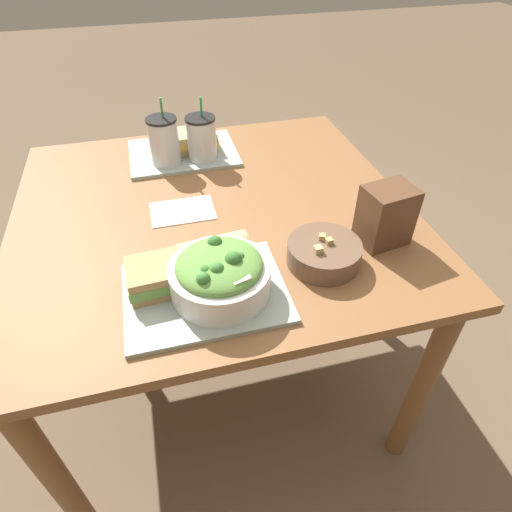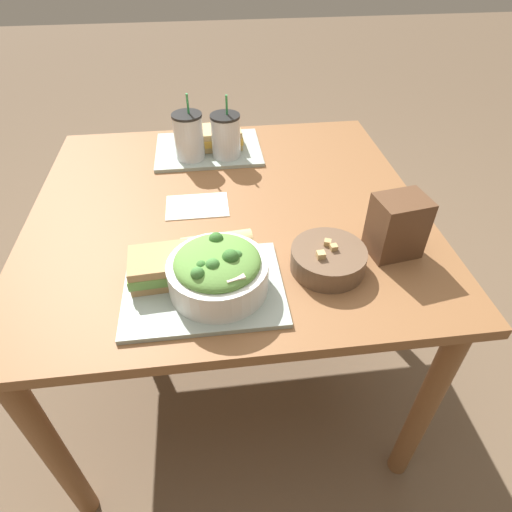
% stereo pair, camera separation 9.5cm
% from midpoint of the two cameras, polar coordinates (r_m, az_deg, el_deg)
% --- Properties ---
extents(ground_plane, '(12.00, 12.00, 0.00)m').
position_cam_midpoint_polar(ground_plane, '(1.80, -5.70, -14.31)').
color(ground_plane, brown).
extents(dining_table, '(1.12, 1.07, 0.77)m').
position_cam_midpoint_polar(dining_table, '(1.31, -7.58, 2.59)').
color(dining_table, brown).
rests_on(dining_table, ground_plane).
extents(tray_near, '(0.36, 0.27, 0.01)m').
position_cam_midpoint_polar(tray_near, '(0.98, -9.54, -4.98)').
color(tray_near, '#99A89E').
rests_on(tray_near, dining_table).
extents(tray_far, '(0.36, 0.27, 0.01)m').
position_cam_midpoint_polar(tray_far, '(1.55, -11.48, 13.25)').
color(tray_far, '#99A89E').
rests_on(tray_far, dining_table).
extents(salad_bowl, '(0.22, 0.22, 0.12)m').
position_cam_midpoint_polar(salad_bowl, '(0.94, -7.75, -2.51)').
color(salad_bowl, white).
rests_on(salad_bowl, tray_near).
extents(soup_bowl, '(0.18, 0.18, 0.07)m').
position_cam_midpoint_polar(soup_bowl, '(1.04, 6.47, 0.36)').
color(soup_bowl, brown).
rests_on(soup_bowl, dining_table).
extents(sandwich_near, '(0.15, 0.12, 0.06)m').
position_cam_midpoint_polar(sandwich_near, '(0.99, -15.52, -2.68)').
color(sandwich_near, tan).
rests_on(sandwich_near, tray_near).
extents(baguette_near, '(0.18, 0.08, 0.06)m').
position_cam_midpoint_polar(baguette_near, '(1.03, -8.24, 0.75)').
color(baguette_near, tan).
rests_on(baguette_near, tray_near).
extents(sandwich_far, '(0.16, 0.12, 0.06)m').
position_cam_midpoint_polar(sandwich_far, '(1.54, -10.24, 14.92)').
color(sandwich_far, tan).
rests_on(sandwich_far, tray_far).
extents(drink_cup_dark, '(0.10, 0.10, 0.22)m').
position_cam_midpoint_polar(drink_cup_dark, '(1.46, -14.04, 14.43)').
color(drink_cup_dark, silver).
rests_on(drink_cup_dark, tray_far).
extents(drink_cup_red, '(0.10, 0.10, 0.21)m').
position_cam_midpoint_polar(drink_cup_red, '(1.46, -9.18, 15.04)').
color(drink_cup_red, silver).
rests_on(drink_cup_red, tray_far).
extents(chip_bag, '(0.14, 0.11, 0.16)m').
position_cam_midpoint_polar(chip_bag, '(1.11, 14.58, 5.15)').
color(chip_bag, brown).
rests_on(chip_bag, dining_table).
extents(napkin_folded, '(0.18, 0.13, 0.00)m').
position_cam_midpoint_polar(napkin_folded, '(1.25, -11.94, 5.82)').
color(napkin_folded, silver).
rests_on(napkin_folded, dining_table).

